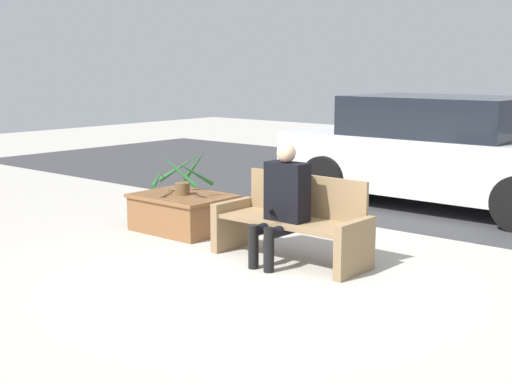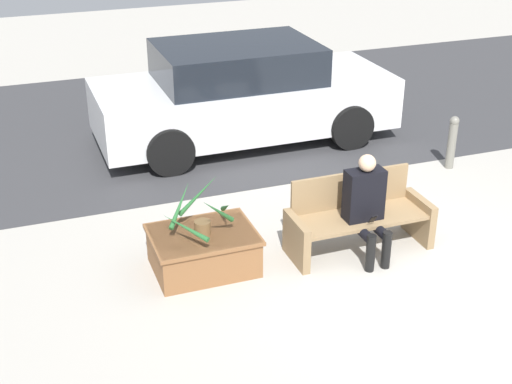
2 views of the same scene
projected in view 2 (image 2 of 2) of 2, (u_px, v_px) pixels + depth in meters
The scene contains 8 objects.
ground_plane at pixel (404, 276), 7.73m from camera, with size 30.00×30.00×0.00m, color #ADA89E.
road_surface at pixel (238, 112), 12.44m from camera, with size 20.00×6.00×0.01m, color #38383A.
bench at pixel (358, 217), 8.12m from camera, with size 1.65×0.60×0.86m.
person_seated at pixel (367, 203), 7.86m from camera, with size 0.43×0.57×1.21m.
planter_box at pixel (203, 249), 7.77m from camera, with size 1.14×0.86×0.44m.
potted_plant at pixel (202, 215), 7.58m from camera, with size 0.77×0.81×0.58m.
parked_car at pixel (243, 94), 10.96m from camera, with size 4.56×1.98×1.54m.
bollard_post at pixel (452, 141), 10.15m from camera, with size 0.13×0.13×0.79m.
Camera 2 is at (-3.76, -5.59, 4.21)m, focal length 50.00 mm.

